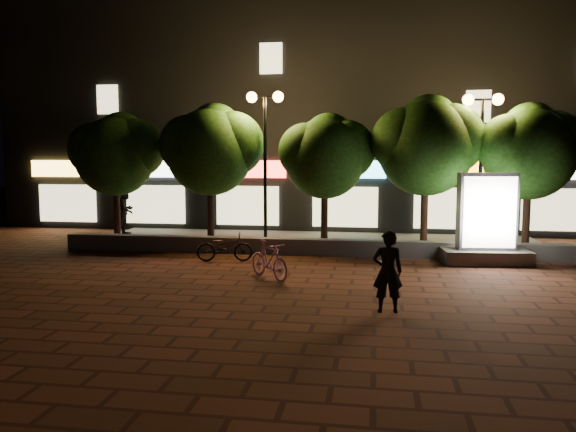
% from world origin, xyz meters
% --- Properties ---
extents(ground, '(80.00, 80.00, 0.00)m').
position_xyz_m(ground, '(0.00, 0.00, 0.00)').
color(ground, brown).
rests_on(ground, ground).
extents(retaining_wall, '(16.00, 0.45, 0.50)m').
position_xyz_m(retaining_wall, '(0.00, 4.00, 0.25)').
color(retaining_wall, '#63615C').
rests_on(retaining_wall, ground).
extents(sidewalk, '(16.00, 5.00, 0.08)m').
position_xyz_m(sidewalk, '(0.00, 6.50, 0.04)').
color(sidewalk, '#63615C').
rests_on(sidewalk, ground).
extents(building_block, '(28.00, 8.12, 11.30)m').
position_xyz_m(building_block, '(-0.01, 12.99, 5.00)').
color(building_block, black).
rests_on(building_block, ground).
extents(tree_far_left, '(3.36, 2.80, 4.63)m').
position_xyz_m(tree_far_left, '(-6.95, 5.46, 3.29)').
color(tree_far_left, '#311B13').
rests_on(tree_far_left, sidewalk).
extents(tree_left, '(3.60, 3.00, 4.89)m').
position_xyz_m(tree_left, '(-3.45, 5.46, 3.44)').
color(tree_left, '#311B13').
rests_on(tree_left, sidewalk).
extents(tree_mid, '(3.24, 2.70, 4.50)m').
position_xyz_m(tree_mid, '(0.55, 5.46, 3.22)').
color(tree_mid, '#311B13').
rests_on(tree_mid, sidewalk).
extents(tree_right, '(3.72, 3.10, 5.07)m').
position_xyz_m(tree_right, '(3.86, 5.46, 3.57)').
color(tree_right, '#311B13').
rests_on(tree_right, sidewalk).
extents(tree_far_right, '(3.48, 2.90, 4.76)m').
position_xyz_m(tree_far_right, '(7.05, 5.46, 3.37)').
color(tree_far_right, '#311B13').
rests_on(tree_far_right, sidewalk).
extents(street_lamp_left, '(1.26, 0.36, 5.18)m').
position_xyz_m(street_lamp_left, '(-1.50, 5.20, 4.03)').
color(street_lamp_left, black).
rests_on(street_lamp_left, sidewalk).
extents(street_lamp_right, '(1.26, 0.36, 4.98)m').
position_xyz_m(street_lamp_right, '(5.50, 5.20, 3.89)').
color(street_lamp_right, black).
rests_on(street_lamp_right, sidewalk).
extents(ad_kiosk, '(2.53, 1.43, 2.63)m').
position_xyz_m(ad_kiosk, '(5.39, 3.34, 1.06)').
color(ad_kiosk, '#63615C').
rests_on(ad_kiosk, ground).
extents(scooter_pink, '(1.45, 1.49, 0.97)m').
position_xyz_m(scooter_pink, '(-0.42, 0.28, 0.49)').
color(scooter_pink, '#DF92CF').
rests_on(scooter_pink, ground).
extents(rider, '(0.64, 0.47, 1.64)m').
position_xyz_m(rider, '(2.47, -2.34, 0.82)').
color(rider, black).
rests_on(rider, ground).
extents(scooter_parked, '(1.73, 0.90, 0.87)m').
position_xyz_m(scooter_parked, '(-2.18, 2.45, 0.43)').
color(scooter_parked, black).
rests_on(scooter_parked, ground).
extents(pedestrian, '(0.78, 0.97, 1.90)m').
position_xyz_m(pedestrian, '(-7.38, 6.93, 1.03)').
color(pedestrian, black).
rests_on(pedestrian, sidewalk).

